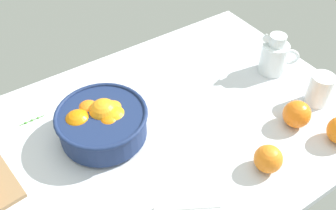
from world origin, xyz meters
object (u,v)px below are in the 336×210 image
object	(u,v)px
loose_orange_1	(268,159)
loose_orange_2	(297,114)
juice_pitcher	(274,58)
spoon	(176,208)
fruit_bowl	(102,123)
juice_glass	(319,91)

from	to	relation	value
loose_orange_1	loose_orange_2	size ratio (longest dim) A/B	0.93
juice_pitcher	spoon	bearing A→B (deg)	-155.80
fruit_bowl	loose_orange_2	bearing A→B (deg)	-28.80
fruit_bowl	spoon	bearing A→B (deg)	-82.96
juice_glass	spoon	world-z (taller)	juice_glass
juice_pitcher	juice_glass	world-z (taller)	juice_pitcher
juice_pitcher	spoon	xyz separation A→B (cm)	(-57.67, -25.92, -4.95)
juice_pitcher	spoon	size ratio (longest dim) A/B	0.99
juice_glass	fruit_bowl	bearing A→B (deg)	158.70
loose_orange_1	loose_orange_2	distance (cm)	19.61
spoon	juice_pitcher	bearing A→B (deg)	24.20
fruit_bowl	spoon	size ratio (longest dim) A/B	1.68
juice_glass	spoon	distance (cm)	58.71
loose_orange_1	fruit_bowl	bearing A→B (deg)	132.18
juice_pitcher	loose_orange_2	bearing A→B (deg)	-119.30
juice_pitcher	loose_orange_1	bearing A→B (deg)	-136.56
fruit_bowl	loose_orange_1	xyz separation A→B (cm)	(30.90, -34.10, -1.74)
loose_orange_1	spoon	size ratio (longest dim) A/B	0.49
juice_pitcher	loose_orange_1	size ratio (longest dim) A/B	2.01
juice_glass	loose_orange_1	bearing A→B (deg)	-162.29
juice_glass	spoon	size ratio (longest dim) A/B	0.67
juice_glass	loose_orange_2	world-z (taller)	juice_glass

